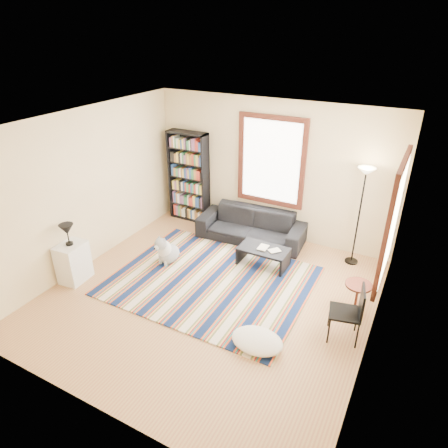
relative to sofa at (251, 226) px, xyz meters
The scene contains 21 objects.
floor 2.09m from the sofa, 84.62° to the right, with size 5.00×5.00×0.10m, color tan.
ceiling 3.27m from the sofa, 84.62° to the right, with size 5.00×5.00×0.10m, color white.
wall_back 1.21m from the sofa, 68.89° to the left, with size 5.00×0.10×2.80m, color beige.
wall_front 4.73m from the sofa, 87.60° to the right, with size 5.00×0.10×2.80m, color beige.
wall_left 3.31m from the sofa, 138.98° to the right, with size 0.10×5.00×2.80m, color beige.
wall_right 3.59m from the sofa, 36.77° to the right, with size 0.10×5.00×2.80m, color beige.
window_back 1.36m from the sofa, 65.32° to the left, with size 1.20×0.06×1.60m, color white.
window_right 3.21m from the sofa, 25.14° to the right, with size 0.06×1.20×1.60m, color white.
rug 1.72m from the sofa, 89.63° to the right, with size 3.31×2.65×0.02m, color #0D1D43.
sofa is the anchor object (origin of this frame).
bookshelf 1.81m from the sofa, behind, with size 0.90×0.30×2.00m, color black.
coffee_table 1.00m from the sofa, 52.40° to the right, with size 0.90×0.50×0.36m, color black.
book_a 0.94m from the sofa, 57.24° to the right, with size 0.23×0.17×0.02m, color beige.
book_b 1.06m from the sofa, 44.28° to the right, with size 0.15×0.21×0.02m, color beige.
floor_cushion 3.06m from the sofa, 63.76° to the right, with size 0.74×0.56×0.19m, color beige.
floor_lamp 2.13m from the sofa, ahead, with size 0.30×0.30×1.86m, color black, non-canonical shape.
side_table 2.76m from the sofa, 29.98° to the right, with size 0.40×0.40×0.54m, color #4A1C12.
folding_chair 3.08m from the sofa, 40.51° to the right, with size 0.42×0.40×0.86m, color black.
white_cabinet 3.47m from the sofa, 127.42° to the right, with size 0.38×0.50×0.70m, color white.
table_lamp 3.51m from the sofa, 127.42° to the right, with size 0.24×0.24×0.38m, color black, non-canonical shape.
dog 1.81m from the sofa, 123.64° to the right, with size 0.41×0.58×0.58m, color #ADADAD, non-canonical shape.
Camera 1 is at (2.73, -4.61, 4.05)m, focal length 32.00 mm.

